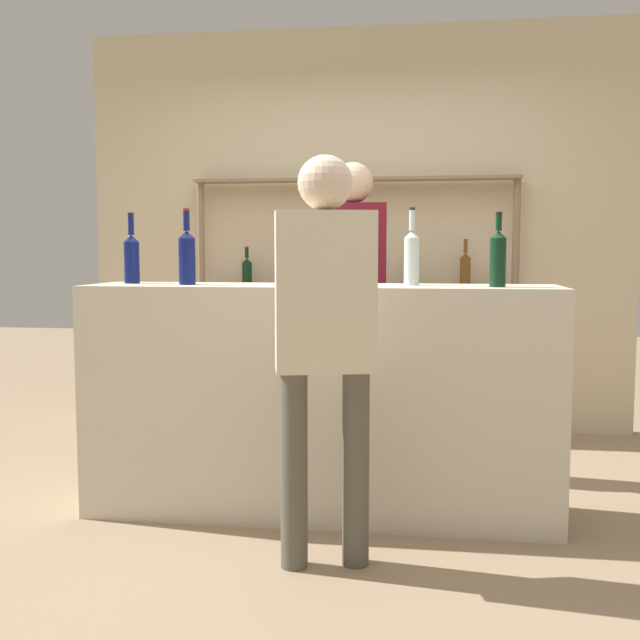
% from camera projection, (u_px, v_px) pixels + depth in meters
% --- Properties ---
extents(ground_plane, '(16.00, 16.00, 0.00)m').
position_uv_depth(ground_plane, '(320.00, 512.00, 3.61)').
color(ground_plane, '#9E8466').
extents(bar_counter, '(2.22, 0.50, 1.10)m').
position_uv_depth(bar_counter, '(320.00, 400.00, 3.56)').
color(bar_counter, beige).
rests_on(bar_counter, ground_plane).
extents(back_wall, '(3.82, 0.12, 2.80)m').
position_uv_depth(back_wall, '(356.00, 231.00, 5.31)').
color(back_wall, beige).
rests_on(back_wall, ground_plane).
extents(back_shelf, '(2.22, 0.18, 1.76)m').
position_uv_depth(back_shelf, '(355.00, 264.00, 5.15)').
color(back_shelf, '#897056').
rests_on(back_shelf, ground_plane).
extents(counter_bottle_0, '(0.07, 0.07, 0.33)m').
position_uv_depth(counter_bottle_0, '(498.00, 257.00, 3.32)').
color(counter_bottle_0, black).
rests_on(counter_bottle_0, bar_counter).
extents(counter_bottle_1, '(0.08, 0.08, 0.36)m').
position_uv_depth(counter_bottle_1, '(187.00, 256.00, 3.55)').
color(counter_bottle_1, '#0F1956').
rests_on(counter_bottle_1, bar_counter).
extents(counter_bottle_2, '(0.07, 0.07, 0.36)m').
position_uv_depth(counter_bottle_2, '(412.00, 256.00, 3.50)').
color(counter_bottle_2, silver).
rests_on(counter_bottle_2, bar_counter).
extents(counter_bottle_3, '(0.07, 0.07, 0.35)m').
position_uv_depth(counter_bottle_3, '(132.00, 257.00, 3.69)').
color(counter_bottle_3, '#0F1956').
rests_on(counter_bottle_3, bar_counter).
extents(wine_glass, '(0.08, 0.08, 0.17)m').
position_uv_depth(wine_glass, '(334.00, 259.00, 3.46)').
color(wine_glass, silver).
rests_on(wine_glass, bar_counter).
extents(customer_center, '(0.41, 0.25, 1.63)m').
position_uv_depth(customer_center, '(325.00, 325.00, 2.92)').
color(customer_center, '#575347').
rests_on(customer_center, ground_plane).
extents(server_behind_counter, '(0.39, 0.23, 1.76)m').
position_uv_depth(server_behind_counter, '(353.00, 284.00, 4.30)').
color(server_behind_counter, black).
rests_on(server_behind_counter, ground_plane).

